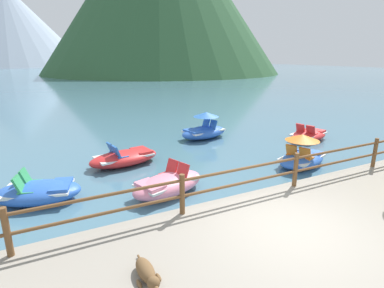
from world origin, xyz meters
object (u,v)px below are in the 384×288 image
pedal_boat_0 (309,135)px  pedal_boat_4 (38,192)px  pedal_boat_1 (204,130)px  pedal_boat_5 (302,155)px  pedal_boat_3 (168,184)px  dog_resting (147,273)px  pedal_boat_2 (124,158)px

pedal_boat_0 → pedal_boat_4: size_ratio=1.01×
pedal_boat_1 → pedal_boat_5: pedal_boat_1 is taller
pedal_boat_3 → dog_resting: bearing=-117.2°
dog_resting → pedal_boat_3: 4.05m
pedal_boat_0 → pedal_boat_3: 8.58m
pedal_boat_2 → pedal_boat_3: size_ratio=1.05×
pedal_boat_1 → pedal_boat_2: pedal_boat_1 is taller
dog_resting → pedal_boat_4: pedal_boat_4 is taller
dog_resting → pedal_boat_1: (5.80, 8.59, -0.10)m
pedal_boat_2 → pedal_boat_5: 6.47m
pedal_boat_3 → pedal_boat_4: 3.53m
pedal_boat_2 → dog_resting: bearing=-101.8°
pedal_boat_1 → pedal_boat_5: size_ratio=1.04×
pedal_boat_0 → pedal_boat_2: size_ratio=0.93×
dog_resting → pedal_boat_2: size_ratio=0.40×
dog_resting → pedal_boat_4: 4.94m
pedal_boat_2 → pedal_boat_3: pedal_boat_3 is taller
dog_resting → pedal_boat_2: (1.37, 6.58, -0.25)m
pedal_boat_2 → pedal_boat_3: 3.03m
pedal_boat_0 → pedal_boat_1: 4.96m
pedal_boat_0 → dog_resting: bearing=-148.9°
dog_resting → pedal_boat_0: size_ratio=0.43×
dog_resting → pedal_boat_4: bearing=107.7°
pedal_boat_3 → pedal_boat_4: size_ratio=1.04×
pedal_boat_3 → pedal_boat_4: (-3.35, 1.11, -0.01)m
pedal_boat_3 → pedal_boat_4: bearing=161.6°
pedal_boat_1 → pedal_boat_3: bearing=-128.3°
pedal_boat_4 → pedal_boat_5: (8.62, -1.08, 0.09)m
pedal_boat_0 → pedal_boat_2: (-8.69, 0.52, 0.03)m
pedal_boat_1 → pedal_boat_5: 5.14m
pedal_boat_2 → pedal_boat_4: (-2.87, -1.88, 0.02)m
dog_resting → pedal_boat_2: 6.73m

